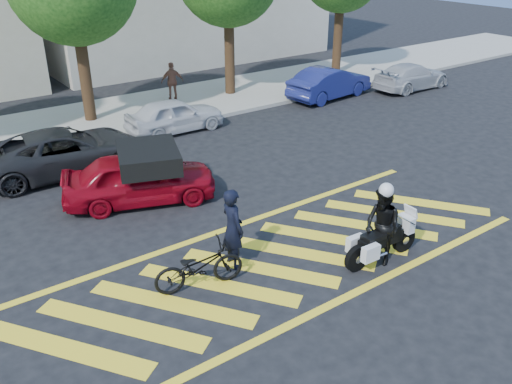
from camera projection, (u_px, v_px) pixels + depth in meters
ground at (281, 259)px, 12.41m from camera, size 90.00×90.00×0.00m
sidewalk at (91, 121)px, 21.13m from camera, size 60.00×5.00×0.15m
crosswalk at (280, 260)px, 12.39m from camera, size 12.33×4.00×0.01m
officer_bike at (233, 228)px, 11.82m from camera, size 0.48×0.70×1.87m
bicycle at (199, 267)px, 11.24m from camera, size 2.01×1.06×1.01m
police_motorcycle at (381, 242)px, 12.14m from camera, size 2.09×0.68×0.92m
officer_moto at (382, 226)px, 11.96m from camera, size 0.72×0.90×1.80m
red_convertible at (140, 178)px, 14.77m from camera, size 4.43×2.93×1.40m
parked_mid_left at (65, 151)px, 16.59m from camera, size 5.10×2.69×1.37m
parked_mid_right at (175, 115)px, 20.01m from camera, size 3.70×1.56×1.25m
parked_right at (330, 83)px, 23.98m from camera, size 4.31×1.90×1.37m
parked_far_right at (411, 76)px, 25.40m from camera, size 4.12×1.68×1.19m
pedestrian_right at (172, 81)px, 23.11m from camera, size 1.03×0.69×1.63m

